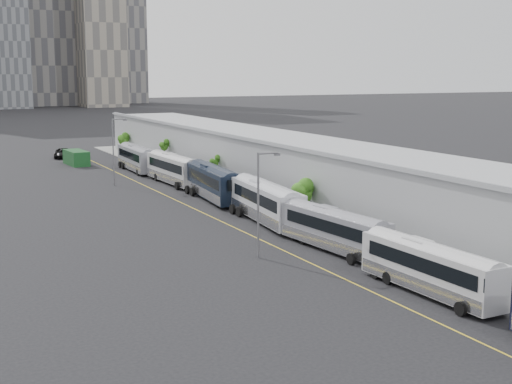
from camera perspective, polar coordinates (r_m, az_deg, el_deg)
sidewalk at (r=69.69m, az=8.03°, el=-2.83°), size 10.00×170.00×0.12m
lane_line at (r=64.50m, az=0.27°, el=-3.79°), size 0.12×160.00×0.02m
depot at (r=71.33m, az=10.74°, el=0.21°), size 12.45×160.40×7.20m
bus_2 at (r=49.99m, az=13.77°, el=-6.30°), size 2.85×12.19×3.54m
bus_3 at (r=60.47m, az=6.27°, el=-3.30°), size 3.55×12.41×3.58m
bus_4 at (r=71.41m, az=0.84°, el=-1.09°), size 4.17×14.01×4.03m
bus_5 at (r=84.00m, az=-3.39°, el=0.52°), size 4.08×14.01×4.04m
bus_6 at (r=96.52m, az=-6.58°, el=1.64°), size 3.18×13.66×3.97m
bus_7 at (r=109.71m, az=-9.49°, el=2.50°), size 3.00×13.22×3.85m
tree_2 at (r=71.47m, az=3.66°, el=0.12°), size 2.23×2.23×4.32m
tree_3 at (r=92.88m, az=-3.34°, el=2.27°), size 1.00×1.00×3.78m
tree_4 at (r=111.13m, az=-7.36°, el=3.63°), size 1.19×1.19×4.25m
tree_5 at (r=131.74m, az=-10.56°, el=4.19°), size 1.82×1.82×3.82m
street_lamp_near at (r=57.21m, az=0.35°, el=-0.42°), size 2.04×0.22×8.61m
street_lamp_far at (r=95.60m, az=-11.25°, el=3.53°), size 2.04×0.22×8.90m
shipping_container at (r=119.12m, az=-14.18°, el=2.67°), size 3.10×6.74×2.35m
suv at (r=129.48m, az=-15.19°, el=3.02°), size 4.20×6.56×1.68m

